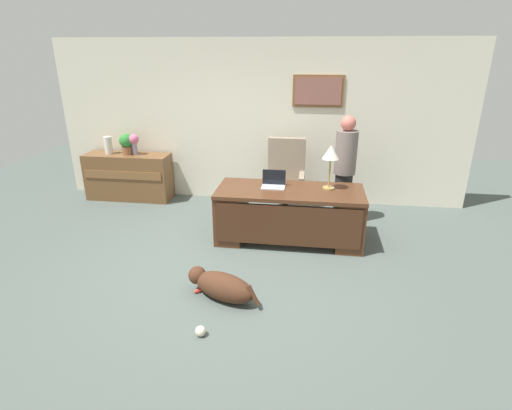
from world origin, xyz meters
TOP-DOWN VIEW (x-y plane):
  - ground_plane at (0.00, 0.00)m, footprint 12.00×12.00m
  - back_wall at (0.01, 2.60)m, footprint 7.00×0.16m
  - desk at (0.66, 0.92)m, footprint 1.99×0.84m
  - credenza at (-2.27, 2.25)m, footprint 1.48×0.50m
  - armchair at (0.53, 1.98)m, footprint 0.60×0.59m
  - person_standing at (1.42, 1.69)m, footprint 0.32×0.32m
  - dog_lying at (0.04, -0.60)m, footprint 0.84×0.54m
  - laptop at (0.43, 1.04)m, footprint 0.32×0.22m
  - desk_lamp at (1.18, 1.05)m, footprint 0.22×0.22m
  - vase_with_flowers at (-2.10, 2.25)m, footprint 0.17×0.17m
  - vase_empty at (-2.58, 2.25)m, footprint 0.14×0.14m
  - potted_plant at (-2.24, 2.25)m, footprint 0.24×0.24m
  - dog_toy_ball at (-0.02, -1.23)m, footprint 0.10×0.10m
  - dog_toy_bone at (-0.22, -0.52)m, footprint 0.15×0.14m

SIDE VIEW (x-z plane):
  - ground_plane at x=0.00m, z-range 0.00..0.00m
  - dog_toy_bone at x=-0.22m, z-range 0.00..0.05m
  - dog_toy_ball at x=-0.02m, z-range 0.00..0.10m
  - dog_lying at x=0.04m, z-range 0.00..0.30m
  - credenza at x=-2.27m, z-range 0.00..0.81m
  - desk at x=0.66m, z-range 0.04..0.78m
  - armchair at x=0.53m, z-range -0.08..1.12m
  - laptop at x=0.43m, z-range 0.69..0.91m
  - person_standing at x=1.42m, z-range 0.02..1.67m
  - vase_empty at x=-2.58m, z-range 0.81..1.11m
  - potted_plant at x=-2.24m, z-range 0.83..1.19m
  - vase_with_flowers at x=-2.10m, z-range 0.86..1.21m
  - desk_lamp at x=1.18m, z-range 0.92..1.52m
  - back_wall at x=0.01m, z-range 0.00..2.70m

